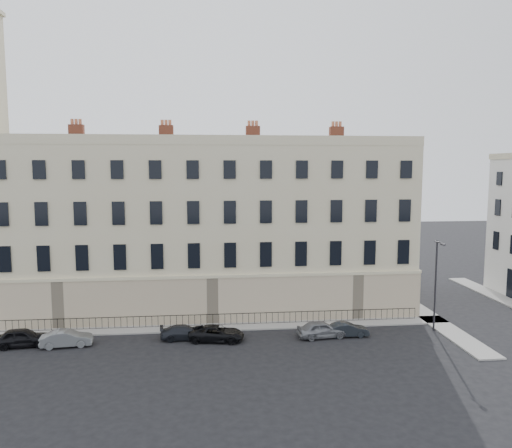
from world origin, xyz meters
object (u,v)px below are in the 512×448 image
object	(u,v)px
car_a	(22,337)
car_c	(184,332)
car_d	(217,333)
car_f	(347,330)
car_b	(67,338)
car_e	(322,329)
streetlamp	(436,281)

from	to	relation	value
car_a	car_c	bearing A→B (deg)	-95.42
car_d	car_f	distance (m)	10.21
car_a	car_b	bearing A→B (deg)	-103.30
car_b	car_d	bearing A→B (deg)	-96.07
car_e	car_f	xyz separation A→B (m)	(2.05, 0.05, -0.11)
car_a	car_e	xyz separation A→B (m)	(22.49, -0.37, -0.03)
car_f	streetlamp	xyz separation A→B (m)	(7.38, 0.54, 3.56)
car_f	streetlamp	world-z (taller)	streetlamp
car_d	car_e	xyz separation A→B (m)	(8.16, -0.11, 0.07)
car_c	car_b	bearing A→B (deg)	90.75
car_d	car_b	bearing A→B (deg)	99.81
car_d	streetlamp	world-z (taller)	streetlamp
streetlamp	car_b	bearing A→B (deg)	173.43
car_a	car_d	distance (m)	14.33
car_b	car_d	distance (m)	11.06
car_d	car_f	world-z (taller)	car_d
car_d	streetlamp	distance (m)	17.94
car_a	car_d	world-z (taller)	car_a
car_a	car_c	world-z (taller)	car_a
car_e	car_c	bearing A→B (deg)	79.58
car_c	car_f	size ratio (longest dim) A/B	1.12
car_c	streetlamp	distance (m)	20.37
car_b	car_d	size ratio (longest dim) A/B	0.88
car_d	streetlamp	bearing A→B (deg)	-79.04
car_e	streetlamp	bearing A→B (deg)	-92.79
car_a	car_c	xyz separation A→B (m)	(11.87, 0.38, -0.15)
streetlamp	car_f	bearing A→B (deg)	176.48
car_e	car_d	bearing A→B (deg)	82.87
car_d	car_c	bearing A→B (deg)	84.72
car_c	car_e	bearing A→B (deg)	-98.12
car_e	streetlamp	xyz separation A→B (m)	(9.43, 0.59, 3.45)
car_a	streetlamp	distance (m)	32.10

